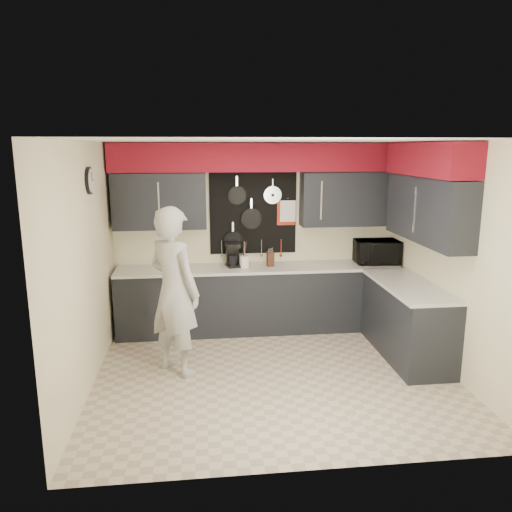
{
  "coord_description": "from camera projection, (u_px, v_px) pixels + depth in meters",
  "views": [
    {
      "loc": [
        -0.81,
        -5.21,
        2.53
      ],
      "look_at": [
        -0.15,
        0.5,
        1.28
      ],
      "focal_mm": 35.0,
      "sensor_mm": 36.0,
      "label": 1
    }
  ],
  "objects": [
    {
      "name": "coffee_maker",
      "position": [
        233.0,
        254.0,
        6.87
      ],
      "size": [
        0.21,
        0.25,
        0.33
      ],
      "rotation": [
        0.0,
        0.0,
        0.18
      ],
      "color": "black",
      "rests_on": "base_cabinets"
    },
    {
      "name": "utensil_crock",
      "position": [
        244.0,
        262.0,
        6.83
      ],
      "size": [
        0.13,
        0.13,
        0.16
      ],
      "primitive_type": "cylinder",
      "color": "white",
      "rests_on": "base_cabinets"
    },
    {
      "name": "person",
      "position": [
        174.0,
        291.0,
        5.57
      ],
      "size": [
        0.82,
        0.82,
        1.92
      ],
      "primitive_type": "imported",
      "rotation": [
        0.0,
        0.0,
        2.37
      ],
      "color": "beige",
      "rests_on": "ground"
    },
    {
      "name": "right_wall_assembly",
      "position": [
        431.0,
        200.0,
        5.74
      ],
      "size": [
        0.36,
        3.5,
        2.6
      ],
      "color": "#F7E7BF",
      "rests_on": "ground"
    },
    {
      "name": "left_wall_assembly",
      "position": [
        86.0,
        265.0,
        5.2
      ],
      "size": [
        0.05,
        3.5,
        2.6
      ],
      "color": "#F7E7BF",
      "rests_on": "ground"
    },
    {
      "name": "ground",
      "position": [
        274.0,
        374.0,
        5.69
      ],
      "size": [
        4.0,
        4.0,
        0.0
      ],
      "primitive_type": "plane",
      "color": "beige",
      "rests_on": "ground"
    },
    {
      "name": "base_cabinets",
      "position": [
        298.0,
        304.0,
        6.74
      ],
      "size": [
        3.95,
        2.2,
        0.92
      ],
      "color": "black",
      "rests_on": "ground"
    },
    {
      "name": "back_wall_assembly",
      "position": [
        258.0,
        186.0,
        6.81
      ],
      "size": [
        4.0,
        0.36,
        2.6
      ],
      "color": "#F7E7BF",
      "rests_on": "ground"
    },
    {
      "name": "knife_block",
      "position": [
        270.0,
        259.0,
        6.89
      ],
      "size": [
        0.1,
        0.1,
        0.2
      ],
      "primitive_type": "cube",
      "rotation": [
        0.0,
        0.0,
        0.11
      ],
      "color": "#3D1D13",
      "rests_on": "base_cabinets"
    },
    {
      "name": "microwave",
      "position": [
        377.0,
        252.0,
        7.06
      ],
      "size": [
        0.61,
        0.43,
        0.33
      ],
      "primitive_type": "imported",
      "rotation": [
        0.0,
        0.0,
        -0.03
      ],
      "color": "black",
      "rests_on": "base_cabinets"
    }
  ]
}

